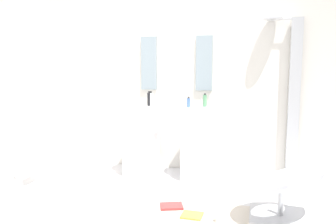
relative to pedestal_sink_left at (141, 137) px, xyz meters
The scene contains 17 objects.
ground_plane 1.38m from the pedestal_sink_left, 72.20° to the right, with size 4.80×3.60×0.04m, color silver.
rear_partition 0.98m from the pedestal_sink_left, 48.29° to the left, with size 4.80×0.10×2.60m, color silver.
pedestal_sink_left is the anchor object (origin of this frame).
pedestal_sink_right 0.78m from the pedestal_sink_left, ahead, with size 0.51×0.51×1.02m.
vanity_mirror_left 1.04m from the pedestal_sink_left, 90.00° to the left, with size 0.22×0.03×0.73m, color #8C9EA8.
vanity_mirror_right 1.30m from the pedestal_sink_left, 25.23° to the left, with size 0.22×0.03×0.73m, color #8C9EA8.
shower_column 2.03m from the pedestal_sink_left, ahead, with size 0.49×0.24×2.05m.
lounge_chair 2.04m from the pedestal_sink_left, 31.47° to the right, with size 1.10×1.10×0.65m.
towel_rack 1.40m from the pedestal_sink_left, 144.26° to the right, with size 0.37×0.22×0.95m.
area_rug 1.62m from the pedestal_sink_left, 52.01° to the right, with size 1.27×0.83×0.01m, color beige.
magazine_ochre 1.58m from the pedestal_sink_left, 52.41° to the right, with size 0.20×0.18×0.02m, color gold.
magazine_red 1.32m from the pedestal_sink_left, 56.89° to the right, with size 0.23×0.17×0.02m, color #B73838.
coffee_mug 1.79m from the pedestal_sink_left, 46.48° to the right, with size 0.08×0.08×0.11m, color white.
soap_bottle_clear 0.52m from the pedestal_sink_left, 47.44° to the left, with size 0.06×0.06×0.19m.
soap_bottle_blue 0.79m from the pedestal_sink_left, ahead, with size 0.04×0.04×0.14m.
soap_bottle_black 0.52m from the pedestal_sink_left, 50.98° to the left, with size 0.05×0.05×0.20m.
soap_bottle_green 0.97m from the pedestal_sink_left, 11.58° to the left, with size 0.05×0.05×0.18m.
Camera 1 is at (1.10, -3.19, 1.47)m, focal length 37.76 mm.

